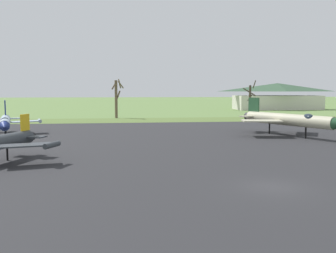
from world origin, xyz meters
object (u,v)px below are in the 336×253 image
object	(u,v)px
jet_fighter_front_left	(5,122)
jet_fighter_rear_left	(289,119)
info_placard_front_left	(7,137)
visitor_building	(277,96)

from	to	relation	value
jet_fighter_front_left	jet_fighter_rear_left	size ratio (longest dim) A/B	0.86
jet_fighter_front_left	jet_fighter_rear_left	distance (m)	39.28
info_placard_front_left	visitor_building	size ratio (longest dim) A/B	0.03
jet_fighter_front_left	visitor_building	world-z (taller)	visitor_building
info_placard_front_left	jet_fighter_rear_left	distance (m)	36.80
jet_fighter_front_left	visitor_building	xyz separation A→B (m)	(66.83, 62.22, 2.27)
jet_fighter_front_left	visitor_building	distance (m)	91.34
jet_fighter_rear_left	visitor_building	size ratio (longest dim) A/B	0.55
jet_fighter_front_left	info_placard_front_left	world-z (taller)	jet_fighter_front_left
jet_fighter_rear_left	jet_fighter_front_left	bearing A→B (deg)	171.97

